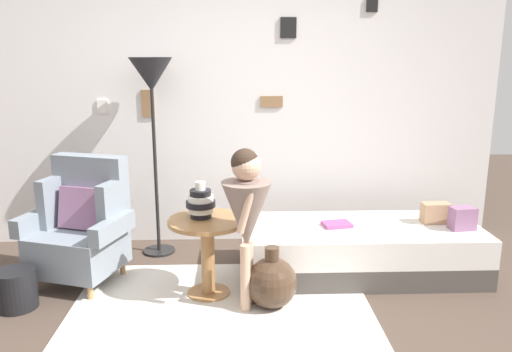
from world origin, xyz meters
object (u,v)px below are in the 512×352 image
floor_lamp (152,85)px  book_on_daybed (337,224)px  daybed (360,249)px  vase_striped (201,203)px  side_table (207,241)px  demijohn_near (272,282)px  magazine_basket (16,289)px  person_child (246,208)px  armchair (82,227)px

floor_lamp → book_on_daybed: size_ratio=7.79×
daybed → vase_striped: vase_striped is taller
floor_lamp → book_on_daybed: (1.50, -0.51, -1.07)m
daybed → side_table: side_table is taller
book_on_daybed → demijohn_near: bearing=-135.2°
magazine_basket → book_on_daybed: bearing=12.2°
side_table → person_child: bearing=-37.5°
vase_striped → magazine_basket: 1.42m
floor_lamp → demijohn_near: (0.95, -1.06, -1.30)m
armchair → floor_lamp: 1.28m
side_table → book_on_daybed: 1.07m
floor_lamp → book_on_daybed: floor_lamp is taller
side_table → vase_striped: 0.29m
daybed → demijohn_near: bearing=-143.6°
vase_striped → magazine_basket: bearing=-171.1°
side_table → book_on_daybed: bearing=18.9°
floor_lamp → armchair: bearing=-131.6°
floor_lamp → person_child: floor_lamp is taller
daybed → book_on_daybed: 0.29m
vase_striped → floor_lamp: bearing=118.8°
floor_lamp → magazine_basket: (-0.84, -1.01, -1.34)m
person_child → armchair: bearing=158.1°
vase_striped → book_on_daybed: 1.13m
vase_striped → demijohn_near: (0.50, -0.25, -0.51)m
book_on_daybed → side_table: bearing=-161.1°
side_table → armchair: bearing=163.4°
floor_lamp → magazine_basket: 1.88m
person_child → demijohn_near: person_child is taller
vase_striped → book_on_daybed: size_ratio=1.22×
vase_striped → floor_lamp: floor_lamp is taller
armchair → vase_striped: 1.01m
vase_striped → person_child: person_child is taller
side_table → vase_striped: vase_striped is taller
daybed → vase_striped: 1.38m
floor_lamp → demijohn_near: 1.93m
floor_lamp → demijohn_near: size_ratio=3.86×
side_table → floor_lamp: 1.45m
floor_lamp → magazine_basket: floor_lamp is taller
daybed → person_child: 1.20m
side_table → magazine_basket: (-1.33, -0.16, -0.28)m
person_child → side_table: bearing=142.5°
floor_lamp → book_on_daybed: 1.91m
vase_striped → person_child: bearing=-38.2°
book_on_daybed → demijohn_near: demijohn_near is taller
vase_striped → person_child: (0.33, -0.26, 0.03)m
demijohn_near → magazine_basket: demijohn_near is taller
side_table → person_child: 0.47m
side_table → demijohn_near: (0.46, -0.21, -0.23)m
vase_striped → demijohn_near: 0.76m
side_table → demijohn_near: bearing=-24.5°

